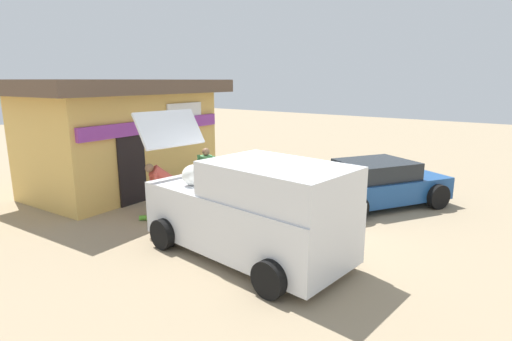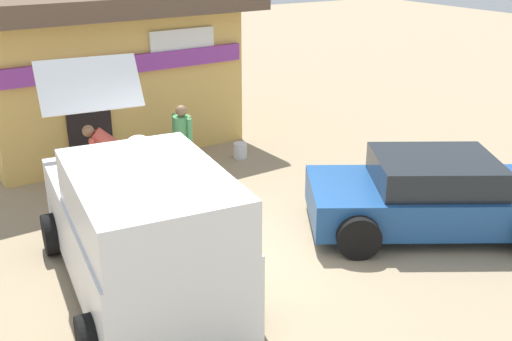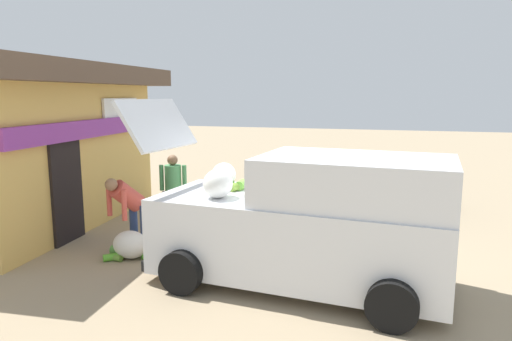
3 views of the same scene
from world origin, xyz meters
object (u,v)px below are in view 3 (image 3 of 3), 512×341
at_px(parked_sedan, 369,187).
at_px(vendor_standing, 173,186).
at_px(storefront_bar, 28,142).
at_px(paint_bucket, 178,201).
at_px(delivery_van, 309,222).
at_px(customer_bending, 129,204).
at_px(unloaded_banana_pile, 130,245).

distance_m(parked_sedan, vendor_standing, 4.70).
distance_m(storefront_bar, paint_bucket, 3.64).
distance_m(delivery_van, vendor_standing, 3.82).
bearing_deg(storefront_bar, customer_bending, -107.09).
height_order(customer_bending, paint_bucket, customer_bending).
relative_size(delivery_van, vendor_standing, 3.10).
bearing_deg(vendor_standing, unloaded_banana_pile, -178.56).
bearing_deg(customer_bending, storefront_bar, 72.91).
xyz_separation_m(storefront_bar, customer_bending, (-0.91, -2.97, -0.97)).
height_order(customer_bending, unloaded_banana_pile, customer_bending).
bearing_deg(paint_bucket, parked_sedan, -77.18).
height_order(vendor_standing, customer_bending, vendor_standing).
xyz_separation_m(customer_bending, unloaded_banana_pile, (-0.40, -0.25, -0.62)).
relative_size(storefront_bar, vendor_standing, 4.21).
relative_size(parked_sedan, customer_bending, 3.19).
bearing_deg(paint_bucket, customer_bending, -170.64).
distance_m(unloaded_banana_pile, paint_bucket, 3.51).
distance_m(vendor_standing, paint_bucket, 1.93).
xyz_separation_m(storefront_bar, paint_bucket, (2.12, -2.47, -1.63)).
distance_m(vendor_standing, unloaded_banana_pile, 1.92).
distance_m(storefront_bar, delivery_van, 6.63).
relative_size(delivery_van, unloaded_banana_pile, 5.43).
bearing_deg(parked_sedan, storefront_bar, 114.18).
height_order(storefront_bar, unloaded_banana_pile, storefront_bar).
relative_size(storefront_bar, customer_bending, 4.87).
bearing_deg(customer_bending, delivery_van, -101.25).
relative_size(delivery_van, customer_bending, 3.59).
bearing_deg(vendor_standing, parked_sedan, -55.18).
bearing_deg(paint_bucket, unloaded_banana_pile, -167.73).
bearing_deg(vendor_standing, delivery_van, -122.75).
xyz_separation_m(vendor_standing, paint_bucket, (1.64, 0.70, -0.74)).
relative_size(delivery_van, paint_bucket, 14.60).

